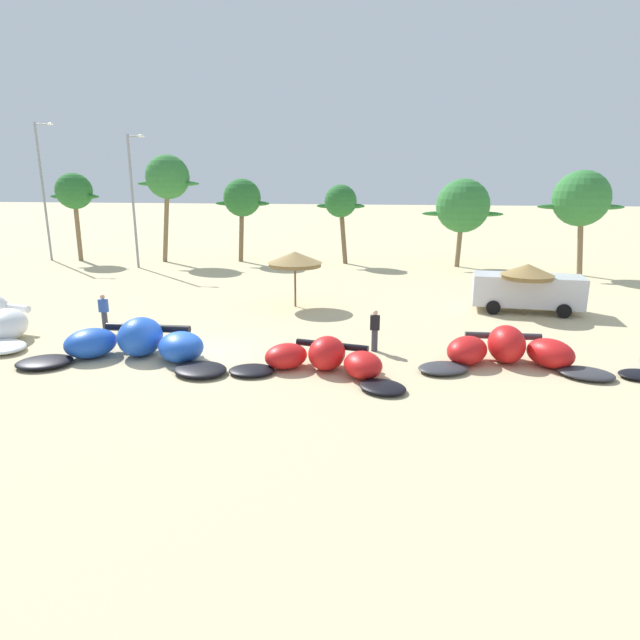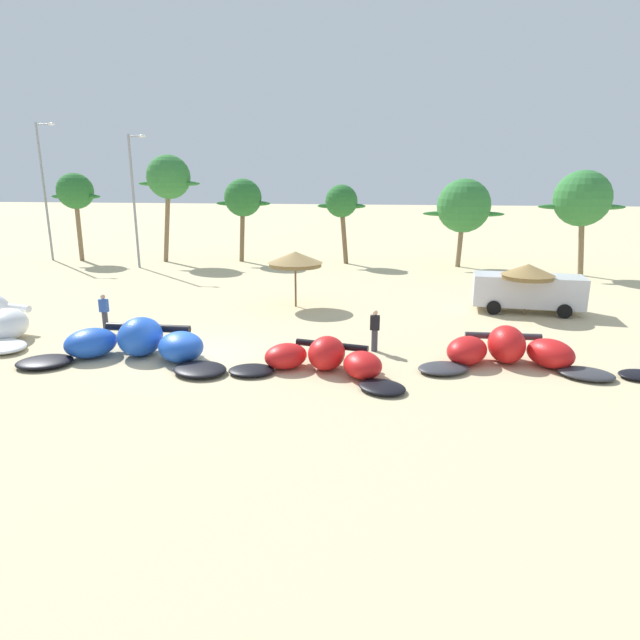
% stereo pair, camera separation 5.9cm
% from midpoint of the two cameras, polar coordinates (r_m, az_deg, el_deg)
% --- Properties ---
extents(ground_plane, '(260.00, 260.00, 0.00)m').
position_cam_midpoint_polar(ground_plane, '(20.82, -12.84, -3.56)').
color(ground_plane, beige).
extents(kite_left, '(8.06, 3.74, 1.44)m').
position_cam_midpoint_polar(kite_left, '(20.77, -19.12, -2.46)').
color(kite_left, black).
rests_on(kite_left, ground).
extents(kite_left_of_center, '(6.33, 3.50, 1.17)m').
position_cam_midpoint_polar(kite_left_of_center, '(18.28, 0.30, -4.26)').
color(kite_left_of_center, black).
rests_on(kite_left_of_center, ground).
extents(kite_center, '(6.79, 3.28, 1.34)m').
position_cam_midpoint_polar(kite_center, '(20.10, 19.33, -3.16)').
color(kite_center, '#333338').
rests_on(kite_center, ground).
extents(beach_umbrella_near_van, '(2.81, 2.81, 2.87)m').
position_cam_midpoint_polar(beach_umbrella_near_van, '(27.51, -2.75, 6.50)').
color(beach_umbrella_near_van, brown).
rests_on(beach_umbrella_near_van, ground).
extents(beach_umbrella_middle, '(2.50, 2.50, 2.52)m').
position_cam_midpoint_polar(beach_umbrella_middle, '(27.51, 21.17, 4.85)').
color(beach_umbrella_middle, brown).
rests_on(beach_umbrella_middle, ground).
extents(parked_van, '(5.33, 2.48, 1.84)m').
position_cam_midpoint_polar(parked_van, '(28.52, 20.88, 3.01)').
color(parked_van, silver).
rests_on(parked_van, ground).
extents(person_near_kites, '(0.36, 0.24, 1.62)m').
position_cam_midpoint_polar(person_near_kites, '(20.55, 5.77, -1.11)').
color(person_near_kites, '#383842').
rests_on(person_near_kites, ground).
extents(person_by_umbrellas, '(0.36, 0.24, 1.62)m').
position_cam_midpoint_polar(person_by_umbrellas, '(25.02, -22.07, 0.74)').
color(person_by_umbrellas, '#383842').
rests_on(person_by_umbrellas, ground).
extents(palm_leftmost, '(4.24, 2.83, 6.97)m').
position_cam_midpoint_polar(palm_leftmost, '(47.85, -24.74, 12.25)').
color(palm_leftmost, '#7F6647').
rests_on(palm_leftmost, ground).
extents(palm_left, '(5.08, 3.39, 8.32)m').
position_cam_midpoint_polar(palm_left, '(44.65, -15.95, 14.33)').
color(palm_left, '#7F6647').
rests_on(palm_left, ground).
extents(palm_left_of_gap, '(4.42, 2.95, 6.53)m').
position_cam_midpoint_polar(palm_left_of_gap, '(43.67, -8.33, 12.66)').
color(palm_left_of_gap, brown).
rests_on(palm_left_of_gap, ground).
extents(palm_center_left, '(3.75, 2.50, 6.08)m').
position_cam_midpoint_polar(palm_center_left, '(42.25, 2.18, 12.40)').
color(palm_center_left, brown).
rests_on(palm_center_left, ground).
extents(palm_center_right, '(5.91, 3.94, 6.52)m').
position_cam_midpoint_polar(palm_center_right, '(41.89, 14.92, 11.63)').
color(palm_center_right, '#7F6647').
rests_on(palm_center_right, ground).
extents(palm_right_of_gap, '(5.57, 3.71, 7.06)m').
position_cam_midpoint_polar(palm_right_of_gap, '(40.72, 26.01, 11.50)').
color(palm_right_of_gap, '#7F6647').
rests_on(palm_right_of_gap, ground).
extents(lamppost_west, '(1.69, 0.24, 10.73)m').
position_cam_midpoint_polar(lamppost_west, '(49.10, -27.36, 12.52)').
color(lamppost_west, gray).
rests_on(lamppost_west, ground).
extents(lamppost_west_center, '(1.43, 0.24, 9.56)m').
position_cam_midpoint_polar(lamppost_west_center, '(42.29, -19.25, 12.37)').
color(lamppost_west_center, gray).
rests_on(lamppost_west_center, ground).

